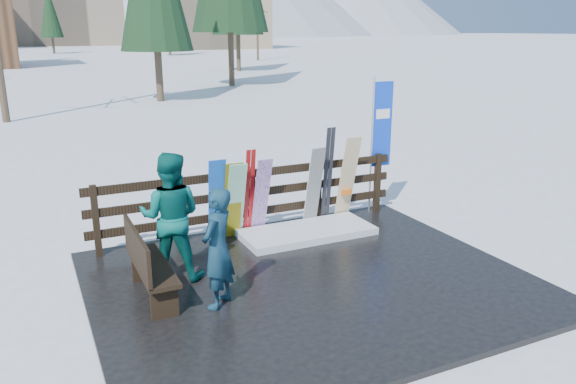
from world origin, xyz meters
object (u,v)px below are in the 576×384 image
snowboard_2 (233,201)px  snowboard_5 (347,179)px  snowboard_0 (217,201)px  snowboard_3 (261,196)px  snowboard_1 (236,201)px  bench (146,263)px  person_back (171,216)px  person_front (218,248)px  rental_flag (380,130)px  snowboard_4 (314,187)px

snowboard_2 → snowboard_5: (2.22, 0.00, 0.13)m
snowboard_0 → snowboard_3: 0.79m
snowboard_0 → snowboard_1: 0.33m
bench → person_back: (0.48, 0.54, 0.40)m
person_front → snowboard_3: bearing=-168.4°
person_front → rental_flag: bearing=167.4°
snowboard_2 → bench: bearing=-138.2°
snowboard_4 → rental_flag: 1.79m
bench → person_back: 0.82m
bench → snowboard_0: bearing=46.6°
snowboard_5 → person_back: (-3.52, -1.05, 0.11)m
snowboard_1 → snowboard_3: bearing=-0.0°
snowboard_0 → snowboard_1: size_ratio=1.03×
snowboard_1 → snowboard_2: (-0.05, 0.00, 0.01)m
rental_flag → snowboard_4: bearing=-170.0°
snowboard_0 → snowboard_3: snowboard_0 is taller
snowboard_0 → snowboard_2: snowboard_0 is taller
bench → snowboard_1: size_ratio=1.08×
rental_flag → person_front: bearing=-149.1°
snowboard_5 → rental_flag: size_ratio=0.63×
snowboard_4 → snowboard_2: bearing=180.0°
snowboard_2 → person_front: size_ratio=0.88×
snowboard_3 → snowboard_5: size_ratio=0.87×
snowboard_1 → person_front: (-1.03, -2.15, 0.12)m
person_back → snowboard_2: bearing=-114.6°
snowboard_1 → snowboard_2: size_ratio=1.00×
snowboard_3 → bench: bearing=-145.3°
person_front → person_back: bearing=-117.6°
bench → snowboard_5: bearing=21.7°
snowboard_0 → person_front: person_front is taller
snowboard_0 → snowboard_4: size_ratio=0.95×
snowboard_5 → snowboard_0: bearing=180.0°
snowboard_4 → person_front: (-2.52, -2.15, 0.05)m
snowboard_3 → snowboard_4: size_ratio=0.96×
snowboard_1 → person_front: person_front is taller
snowboard_0 → snowboard_5: snowboard_5 is taller
snowboard_4 → snowboard_5: 0.69m
snowboard_0 → rental_flag: size_ratio=0.55×
snowboard_2 → person_back: bearing=-141.1°
bench → snowboard_4: 3.67m
snowboard_3 → person_back: 2.11m
bench → person_back: bearing=48.6°
snowboard_3 → snowboard_4: (1.01, 0.00, 0.04)m
snowboard_2 → person_back: size_ratio=0.75×
bench → snowboard_2: size_ratio=1.09×
rental_flag → snowboard_3: bearing=-174.0°
snowboard_2 → person_front: bearing=-114.6°
snowboard_2 → person_front: 2.37m
snowboard_0 → rental_flag: 3.47m
person_front → snowboard_0: bearing=-151.8°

